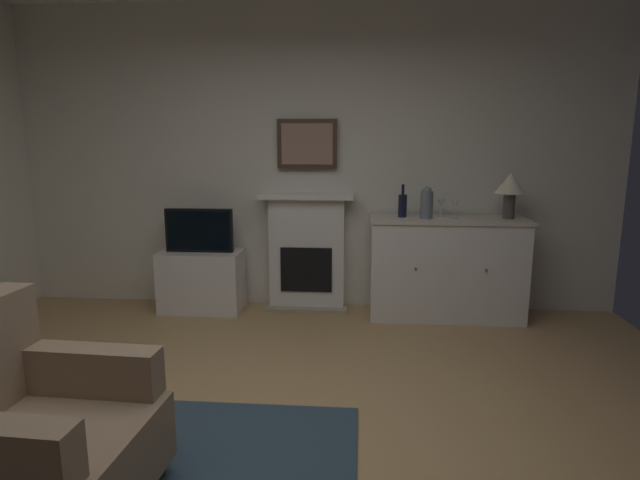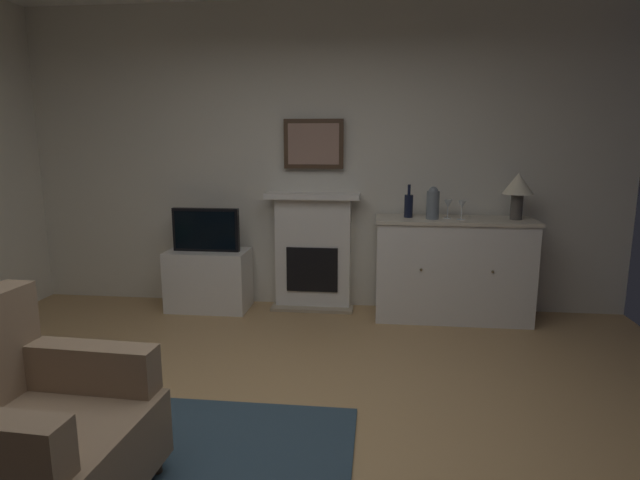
{
  "view_description": "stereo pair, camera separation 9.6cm",
  "coord_description": "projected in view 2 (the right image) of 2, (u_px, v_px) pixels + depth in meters",
  "views": [
    {
      "loc": [
        0.48,
        -2.32,
        1.57
      ],
      "look_at": [
        0.24,
        0.64,
        1.0
      ],
      "focal_mm": 28.93,
      "sensor_mm": 36.0,
      "label": 1
    },
    {
      "loc": [
        0.58,
        -2.31,
        1.57
      ],
      "look_at": [
        0.24,
        0.64,
        1.0
      ],
      "focal_mm": 28.93,
      "sensor_mm": 36.0,
      "label": 2
    }
  ],
  "objects": [
    {
      "name": "tv_cabinet",
      "position": [
        209.0,
        280.0,
        4.86
      ],
      "size": [
        0.75,
        0.42,
        0.57
      ],
      "color": "white",
      "rests_on": "ground_plane"
    },
    {
      "name": "framed_picture",
      "position": [
        314.0,
        144.0,
        4.72
      ],
      "size": [
        0.55,
        0.04,
        0.45
      ],
      "color": "#473323"
    },
    {
      "name": "tv_set",
      "position": [
        206.0,
        230.0,
        4.75
      ],
      "size": [
        0.62,
        0.07,
        0.4
      ],
      "color": "black",
      "rests_on": "tv_cabinet"
    },
    {
      "name": "fireplace_unit",
      "position": [
        313.0,
        251.0,
        4.86
      ],
      "size": [
        0.87,
        0.3,
        1.1
      ],
      "color": "white",
      "rests_on": "ground_plane"
    },
    {
      "name": "wall_rear",
      "position": [
        318.0,
        159.0,
        4.82
      ],
      "size": [
        5.68,
        0.06,
        2.81
      ],
      "primitive_type": "cube",
      "color": "silver",
      "rests_on": "ground_plane"
    },
    {
      "name": "table_lamp",
      "position": [
        518.0,
        187.0,
        4.37
      ],
      "size": [
        0.26,
        0.26,
        0.4
      ],
      "color": "#4C4742",
      "rests_on": "sideboard_cabinet"
    },
    {
      "name": "wine_glass_left",
      "position": [
        448.0,
        205.0,
        4.46
      ],
      "size": [
        0.07,
        0.07,
        0.16
      ],
      "color": "silver",
      "rests_on": "sideboard_cabinet"
    },
    {
      "name": "vase_decorative",
      "position": [
        433.0,
        203.0,
        4.43
      ],
      "size": [
        0.11,
        0.11,
        0.28
      ],
      "color": "slate",
      "rests_on": "sideboard_cabinet"
    },
    {
      "name": "wine_bottle",
      "position": [
        409.0,
        205.0,
        4.53
      ],
      "size": [
        0.08,
        0.08,
        0.29
      ],
      "color": "black",
      "rests_on": "sideboard_cabinet"
    },
    {
      "name": "sideboard_cabinet",
      "position": [
        453.0,
        269.0,
        4.56
      ],
      "size": [
        1.37,
        0.49,
        0.91
      ],
      "color": "white",
      "rests_on": "ground_plane"
    },
    {
      "name": "armchair",
      "position": [
        25.0,
        431.0,
        2.15
      ],
      "size": [
        0.84,
        0.81,
        0.92
      ],
      "color": "#8C7259",
      "rests_on": "ground_plane"
    },
    {
      "name": "wine_glass_center",
      "position": [
        462.0,
        206.0,
        4.4
      ],
      "size": [
        0.07,
        0.07,
        0.16
      ],
      "color": "silver",
      "rests_on": "sideboard_cabinet"
    },
    {
      "name": "ground_plane",
      "position": [
        259.0,
        465.0,
        2.63
      ],
      "size": [
        5.68,
        5.13,
        0.1
      ],
      "primitive_type": "cube",
      "color": "tan",
      "rests_on": "ground"
    }
  ]
}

